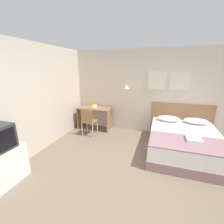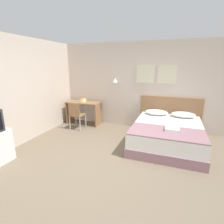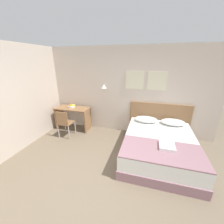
{
  "view_description": "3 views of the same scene",
  "coord_description": "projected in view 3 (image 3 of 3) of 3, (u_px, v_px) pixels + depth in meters",
  "views": [
    {
      "loc": [
        0.49,
        -2.29,
        2.06
      ],
      "look_at": [
        -0.67,
        1.29,
        0.96
      ],
      "focal_mm": 24.0,
      "sensor_mm": 36.0,
      "label": 1
    },
    {
      "loc": [
        1.25,
        -2.83,
        1.97
      ],
      "look_at": [
        -0.31,
        1.44,
        0.74
      ],
      "focal_mm": 28.0,
      "sensor_mm": 36.0,
      "label": 2
    },
    {
      "loc": [
        0.82,
        -1.56,
        2.24
      ],
      "look_at": [
        -0.11,
        1.75,
        0.95
      ],
      "focal_mm": 22.0,
      "sensor_mm": 36.0,
      "label": 3
    }
  ],
  "objects": [
    {
      "name": "ground_plane",
      "position": [
        91.0,
        197.0,
        2.4
      ],
      "size": [
        24.0,
        24.0,
        0.0
      ],
      "primitive_type": "plane",
      "color": "#756651"
    },
    {
      "name": "wall_back",
      "position": [
        123.0,
        92.0,
        4.27
      ],
      "size": [
        5.48,
        0.31,
        2.65
      ],
      "color": "beige",
      "rests_on": "ground_plane"
    },
    {
      "name": "bed",
      "position": [
        159.0,
        146.0,
        3.35
      ],
      "size": [
        1.65,
        2.04,
        0.55
      ],
      "color": "gray",
      "rests_on": "ground_plane"
    },
    {
      "name": "headboard",
      "position": [
        158.0,
        120.0,
        4.21
      ],
      "size": [
        1.77,
        0.06,
        1.06
      ],
      "color": "#8E6642",
      "rests_on": "ground_plane"
    },
    {
      "name": "pillow_left",
      "position": [
        146.0,
        119.0,
        4.01
      ],
      "size": [
        0.65,
        0.4,
        0.15
      ],
      "color": "white",
      "rests_on": "bed"
    },
    {
      "name": "pillow_right",
      "position": [
        173.0,
        122.0,
        3.83
      ],
      "size": [
        0.65,
        0.4,
        0.15
      ],
      "color": "white",
      "rests_on": "bed"
    },
    {
      "name": "throw_blanket",
      "position": [
        162.0,
        151.0,
        2.71
      ],
      "size": [
        1.6,
        0.82,
        0.02
      ],
      "color": "gray",
      "rests_on": "bed"
    },
    {
      "name": "folded_towel_near_foot",
      "position": [
        167.0,
        146.0,
        2.8
      ],
      "size": [
        0.3,
        0.33,
        0.06
      ],
      "color": "white",
      "rests_on": "throw_blanket"
    },
    {
      "name": "desk",
      "position": [
        73.0,
        114.0,
        4.65
      ],
      "size": [
        1.13,
        0.51,
        0.76
      ],
      "color": "#8E6642",
      "rests_on": "ground_plane"
    },
    {
      "name": "desk_chair",
      "position": [
        64.0,
        122.0,
        4.12
      ],
      "size": [
        0.4,
        0.4,
        0.86
      ],
      "color": "#8E6642",
      "rests_on": "ground_plane"
    },
    {
      "name": "fruit_bowl",
      "position": [
        72.0,
        106.0,
        4.59
      ],
      "size": [
        0.25,
        0.23,
        0.13
      ],
      "color": "silver",
      "rests_on": "desk"
    }
  ]
}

